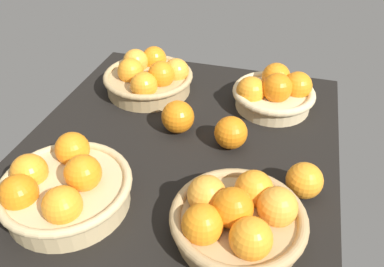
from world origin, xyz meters
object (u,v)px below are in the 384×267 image
Objects in this scene: loose_orange_back_gap at (178,117)px; basket_near_right at (63,187)px; loose_orange_side_gap at (304,181)px; basket_far_left at (274,92)px; basket_far_right at (238,217)px; loose_orange_front_gap at (231,133)px; basket_near_left at (149,77)px.

basket_near_right is at bearing -25.20° from loose_orange_back_gap.
loose_orange_back_gap is (-28.91, 13.60, -0.40)cm from basket_near_right.
loose_orange_side_gap is at bearing 65.63° from loose_orange_back_gap.
basket_far_right is at bearing -1.77° from basket_far_left.
basket_far_left is at bearing 159.43° from loose_orange_front_gap.
basket_far_right reaches higher than loose_orange_side_gap.
loose_orange_front_gap is (-26.41, 26.99, -0.57)cm from basket_near_right.
basket_far_right reaches higher than loose_orange_front_gap.
basket_near_left is at bearing -140.23° from loose_orange_back_gap.
basket_near_right is 3.32× the size of loose_orange_front_gap.
basket_far_right is at bearing -39.59° from loose_orange_side_gap.
loose_orange_front_gap is at bearing 79.44° from loose_orange_back_gap.
basket_far_right is 25.03cm from loose_orange_front_gap.
basket_near_left and basket_far_right have the same top height.
basket_far_left is 27.09cm from loose_orange_back_gap.
basket_far_left reaches higher than loose_orange_back_gap.
basket_far_right is at bearing 93.68° from basket_near_right.
loose_orange_front_gap is (18.60, 26.79, -0.46)cm from basket_near_left.
loose_orange_back_gap is at bearing 39.77° from basket_near_left.
basket_far_left is 21.17cm from loose_orange_front_gap.
basket_near_left is 20.96cm from loose_orange_back_gap.
basket_far_left is at bearing 92.03° from basket_near_left.
basket_near_right is 33.13cm from basket_far_right.
basket_near_right is 37.77cm from loose_orange_front_gap.
loose_orange_back_gap is at bearing -143.99° from basket_far_right.
basket_far_left is 32.45cm from loose_orange_side_gap.
loose_orange_back_gap reaches higher than loose_orange_front_gap.
loose_orange_front_gap is 20.27cm from loose_orange_side_gap.
loose_orange_front_gap reaches higher than loose_orange_side_gap.
basket_near_left is at bearing -87.97° from basket_far_left.
basket_near_left is at bearing 179.75° from basket_near_right.
basket_near_left is 34.25cm from basket_far_left.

